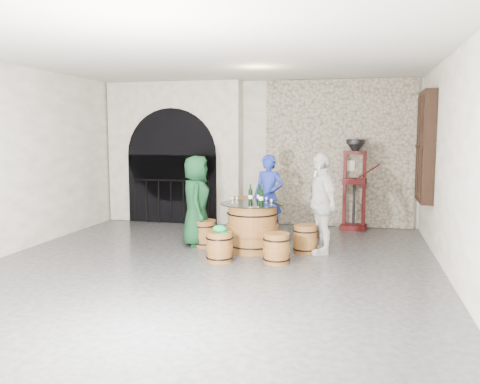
% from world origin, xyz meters
% --- Properties ---
extents(ground, '(8.00, 8.00, 0.00)m').
position_xyz_m(ground, '(0.00, 0.00, 0.00)').
color(ground, '#2C2C2E').
rests_on(ground, ground).
extents(wall_back, '(8.00, 0.00, 8.00)m').
position_xyz_m(wall_back, '(0.00, 4.00, 1.60)').
color(wall_back, white).
rests_on(wall_back, ground).
extents(wall_front, '(8.00, 0.00, 8.00)m').
position_xyz_m(wall_front, '(0.00, -4.00, 1.60)').
color(wall_front, white).
rests_on(wall_front, ground).
extents(wall_left, '(0.00, 8.00, 8.00)m').
position_xyz_m(wall_left, '(-3.50, 0.00, 1.60)').
color(wall_left, white).
rests_on(wall_left, ground).
extents(wall_right, '(0.00, 8.00, 8.00)m').
position_xyz_m(wall_right, '(3.50, 0.00, 1.60)').
color(wall_right, white).
rests_on(wall_right, ground).
extents(ceiling, '(8.00, 8.00, 0.00)m').
position_xyz_m(ceiling, '(0.00, 0.00, 3.20)').
color(ceiling, beige).
rests_on(ceiling, wall_back).
extents(stone_facing_panel, '(3.20, 0.12, 3.18)m').
position_xyz_m(stone_facing_panel, '(1.80, 3.94, 1.60)').
color(stone_facing_panel, '#B1A48D').
rests_on(stone_facing_panel, ground).
extents(arched_opening, '(3.10, 0.60, 3.19)m').
position_xyz_m(arched_opening, '(-1.90, 3.74, 1.58)').
color(arched_opening, white).
rests_on(arched_opening, ground).
extents(shuttered_window, '(0.23, 1.10, 2.00)m').
position_xyz_m(shuttered_window, '(3.38, 2.40, 1.80)').
color(shuttered_window, black).
rests_on(shuttered_window, wall_right).
extents(barrel_table, '(1.09, 1.09, 0.84)m').
position_xyz_m(barrel_table, '(0.45, 1.19, 0.42)').
color(barrel_table, brown).
rests_on(barrel_table, ground).
extents(barrel_stool_left, '(0.44, 0.44, 0.48)m').
position_xyz_m(barrel_stool_left, '(-0.46, 1.33, 0.24)').
color(barrel_stool_left, brown).
rests_on(barrel_stool_left, ground).
extents(barrel_stool_far, '(0.44, 0.44, 0.48)m').
position_xyz_m(barrel_stool_far, '(0.53, 2.11, 0.24)').
color(barrel_stool_far, brown).
rests_on(barrel_stool_far, ground).
extents(barrel_stool_right, '(0.44, 0.44, 0.48)m').
position_xyz_m(barrel_stool_right, '(1.37, 1.26, 0.24)').
color(barrel_stool_right, brown).
rests_on(barrel_stool_right, ground).
extents(barrel_stool_near_right, '(0.44, 0.44, 0.48)m').
position_xyz_m(barrel_stool_near_right, '(1.00, 0.45, 0.24)').
color(barrel_stool_near_right, brown).
rests_on(barrel_stool_near_right, ground).
extents(barrel_stool_near_left, '(0.44, 0.44, 0.48)m').
position_xyz_m(barrel_stool_near_left, '(0.09, 0.34, 0.24)').
color(barrel_stool_near_left, brown).
rests_on(barrel_stool_near_left, ground).
extents(green_cap, '(0.26, 0.22, 0.12)m').
position_xyz_m(green_cap, '(0.10, 0.34, 0.53)').
color(green_cap, '#0D9546').
rests_on(green_cap, barrel_stool_near_left).
extents(person_green, '(0.72, 0.92, 1.64)m').
position_xyz_m(person_green, '(-0.62, 1.35, 0.82)').
color(person_green, '#0F381D').
rests_on(person_green, ground).
extents(person_blue, '(0.67, 0.52, 1.64)m').
position_xyz_m(person_blue, '(0.54, 2.25, 0.82)').
color(person_blue, '#1C2E9A').
rests_on(person_blue, ground).
extents(person_white, '(0.84, 1.09, 1.73)m').
position_xyz_m(person_white, '(1.61, 1.27, 0.86)').
color(person_white, silver).
rests_on(person_white, ground).
extents(wine_bottle_left, '(0.08, 0.08, 0.32)m').
position_xyz_m(wine_bottle_left, '(0.40, 1.26, 0.97)').
color(wine_bottle_left, black).
rests_on(wine_bottle_left, barrel_table).
extents(wine_bottle_center, '(0.08, 0.08, 0.32)m').
position_xyz_m(wine_bottle_center, '(0.61, 1.12, 0.97)').
color(wine_bottle_center, black).
rests_on(wine_bottle_center, barrel_table).
extents(wine_bottle_right, '(0.08, 0.08, 0.32)m').
position_xyz_m(wine_bottle_right, '(0.54, 1.35, 0.97)').
color(wine_bottle_right, black).
rests_on(wine_bottle_right, barrel_table).
extents(tasting_glass_a, '(0.05, 0.05, 0.10)m').
position_xyz_m(tasting_glass_a, '(0.10, 1.17, 0.89)').
color(tasting_glass_a, '#A76220').
rests_on(tasting_glass_a, barrel_table).
extents(tasting_glass_b, '(0.05, 0.05, 0.10)m').
position_xyz_m(tasting_glass_b, '(0.67, 1.30, 0.89)').
color(tasting_glass_b, '#A76220').
rests_on(tasting_glass_b, barrel_table).
extents(tasting_glass_c, '(0.05, 0.05, 0.10)m').
position_xyz_m(tasting_glass_c, '(0.38, 1.52, 0.89)').
color(tasting_glass_c, '#A76220').
rests_on(tasting_glass_c, barrel_table).
extents(tasting_glass_d, '(0.05, 0.05, 0.10)m').
position_xyz_m(tasting_glass_d, '(0.55, 1.45, 0.89)').
color(tasting_glass_d, '#A76220').
rests_on(tasting_glass_d, barrel_table).
extents(tasting_glass_e, '(0.05, 0.05, 0.10)m').
position_xyz_m(tasting_glass_e, '(0.80, 1.07, 0.89)').
color(tasting_glass_e, '#A76220').
rests_on(tasting_glass_e, barrel_table).
extents(tasting_glass_f, '(0.05, 0.05, 0.10)m').
position_xyz_m(tasting_glass_f, '(0.16, 1.23, 0.89)').
color(tasting_glass_f, '#A76220').
rests_on(tasting_glass_f, barrel_table).
extents(side_barrel, '(0.52, 0.52, 0.69)m').
position_xyz_m(side_barrel, '(-0.15, 3.06, 0.34)').
color(side_barrel, brown).
rests_on(side_barrel, ground).
extents(corking_press, '(0.80, 0.48, 1.91)m').
position_xyz_m(corking_press, '(2.14, 3.62, 1.11)').
color(corking_press, '#430B0B').
rests_on(corking_press, ground).
extents(control_box, '(0.18, 0.10, 0.22)m').
position_xyz_m(control_box, '(2.05, 3.86, 1.35)').
color(control_box, silver).
rests_on(control_box, wall_back).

